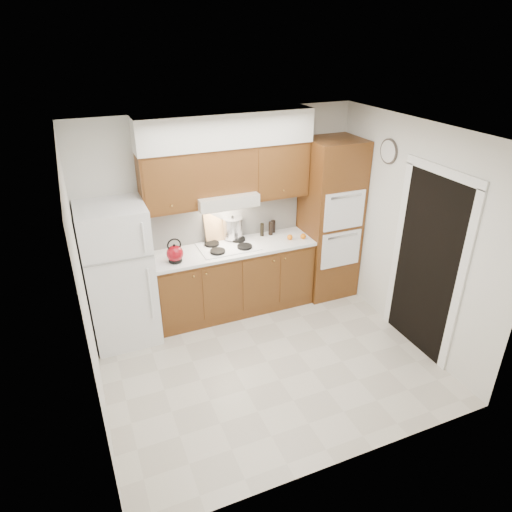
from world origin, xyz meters
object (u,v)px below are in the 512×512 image
(fridge, at_px, (119,275))
(oven_cabinet, at_px, (330,220))
(kettle, at_px, (175,254))
(stock_pot, at_px, (233,228))

(fridge, xyz_separation_m, oven_cabinet, (2.85, 0.03, 0.24))
(fridge, relative_size, kettle, 8.47)
(kettle, relative_size, stock_pot, 0.75)
(oven_cabinet, xyz_separation_m, kettle, (-2.19, -0.11, -0.05))
(oven_cabinet, xyz_separation_m, stock_pot, (-1.33, 0.23, 0.00))
(fridge, relative_size, stock_pot, 6.39)
(kettle, bearing_deg, oven_cabinet, -10.98)
(oven_cabinet, relative_size, stock_pot, 8.18)
(fridge, distance_m, kettle, 0.69)
(fridge, height_order, stock_pot, fridge)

